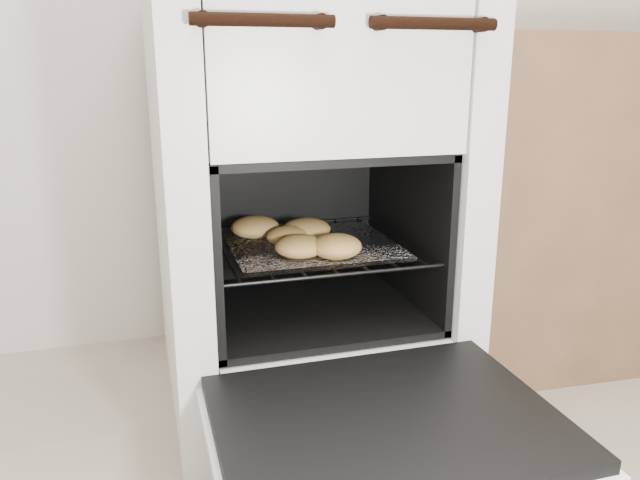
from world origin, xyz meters
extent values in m
cube|color=silver|center=(0.12, 1.15, 0.51)|extent=(0.66, 0.70, 1.01)
cylinder|color=black|center=(-0.03, 0.78, 0.88)|extent=(0.24, 0.02, 0.02)
cylinder|color=black|center=(0.28, 0.78, 0.88)|extent=(0.24, 0.02, 0.02)
cube|color=black|center=(0.12, 0.58, 0.23)|extent=(0.57, 0.44, 0.03)
cube|color=silver|center=(0.12, 0.58, 0.21)|extent=(0.59, 0.46, 0.02)
cylinder|color=black|center=(-0.11, 1.06, 0.40)|extent=(0.01, 0.46, 0.01)
cylinder|color=black|center=(0.36, 1.06, 0.40)|extent=(0.01, 0.46, 0.01)
cylinder|color=black|center=(0.12, 0.84, 0.40)|extent=(0.47, 0.01, 0.01)
cylinder|color=black|center=(0.12, 1.28, 0.40)|extent=(0.47, 0.01, 0.01)
cylinder|color=black|center=(-0.08, 1.06, 0.40)|extent=(0.01, 0.44, 0.01)
cylinder|color=black|center=(-0.01, 1.06, 0.40)|extent=(0.01, 0.44, 0.01)
cylinder|color=black|center=(0.06, 1.06, 0.40)|extent=(0.01, 0.44, 0.01)
cylinder|color=black|center=(0.12, 1.06, 0.40)|extent=(0.01, 0.44, 0.01)
cylinder|color=black|center=(0.19, 1.06, 0.40)|extent=(0.01, 0.44, 0.01)
cylinder|color=black|center=(0.25, 1.06, 0.40)|extent=(0.01, 0.44, 0.01)
cylinder|color=black|center=(0.32, 1.06, 0.40)|extent=(0.01, 0.44, 0.01)
cube|color=white|center=(0.12, 1.04, 0.41)|extent=(0.37, 0.33, 0.01)
ellipsoid|color=tan|center=(0.01, 1.13, 0.44)|extent=(0.12, 0.12, 0.05)
ellipsoid|color=tan|center=(0.14, 0.92, 0.44)|extent=(0.14, 0.14, 0.05)
ellipsoid|color=tan|center=(0.07, 0.95, 0.44)|extent=(0.12, 0.12, 0.05)
ellipsoid|color=tan|center=(0.12, 1.08, 0.44)|extent=(0.16, 0.16, 0.05)
ellipsoid|color=tan|center=(0.07, 1.05, 0.43)|extent=(0.10, 0.10, 0.04)
cube|color=brown|center=(0.92, 1.22, 0.44)|extent=(0.91, 0.63, 0.88)
camera|label=1|loc=(-0.25, -0.28, 0.81)|focal=35.00mm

